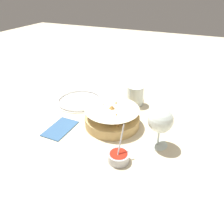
{
  "coord_description": "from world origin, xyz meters",
  "views": [
    {
      "loc": [
        -0.69,
        -0.31,
        0.52
      ],
      "look_at": [
        0.01,
        0.0,
        0.06
      ],
      "focal_mm": 35.0,
      "sensor_mm": 36.0,
      "label": 1
    }
  ],
  "objects_px": {
    "wine_glass": "(161,121)",
    "side_plate": "(80,101)",
    "beer_mug": "(135,96)",
    "food_basket": "(112,117)",
    "sauce_cup": "(119,157)"
  },
  "relations": [
    {
      "from": "food_basket",
      "to": "side_plate",
      "type": "relative_size",
      "value": 0.98
    },
    {
      "from": "wine_glass",
      "to": "side_plate",
      "type": "bearing_deg",
      "value": 68.72
    },
    {
      "from": "wine_glass",
      "to": "side_plate",
      "type": "distance_m",
      "value": 0.48
    },
    {
      "from": "side_plate",
      "to": "wine_glass",
      "type": "bearing_deg",
      "value": -111.28
    },
    {
      "from": "beer_mug",
      "to": "wine_glass",
      "type": "bearing_deg",
      "value": -146.05
    },
    {
      "from": "wine_glass",
      "to": "side_plate",
      "type": "xyz_separation_m",
      "value": [
        0.17,
        0.44,
        -0.1
      ]
    },
    {
      "from": "beer_mug",
      "to": "side_plate",
      "type": "distance_m",
      "value": 0.28
    },
    {
      "from": "wine_glass",
      "to": "beer_mug",
      "type": "xyz_separation_m",
      "value": [
        0.26,
        0.18,
        -0.06
      ]
    },
    {
      "from": "food_basket",
      "to": "sauce_cup",
      "type": "xyz_separation_m",
      "value": [
        -0.19,
        -0.11,
        -0.02
      ]
    },
    {
      "from": "beer_mug",
      "to": "side_plate",
      "type": "xyz_separation_m",
      "value": [
        -0.09,
        0.26,
        -0.04
      ]
    },
    {
      "from": "side_plate",
      "to": "sauce_cup",
      "type": "bearing_deg",
      "value": -132.37
    },
    {
      "from": "food_basket",
      "to": "wine_glass",
      "type": "distance_m",
      "value": 0.22
    },
    {
      "from": "wine_glass",
      "to": "sauce_cup",
      "type": "bearing_deg",
      "value": 143.93
    },
    {
      "from": "beer_mug",
      "to": "sauce_cup",
      "type": "bearing_deg",
      "value": -169.0
    },
    {
      "from": "beer_mug",
      "to": "side_plate",
      "type": "bearing_deg",
      "value": 109.98
    }
  ]
}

